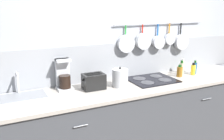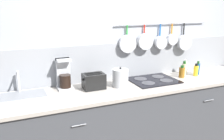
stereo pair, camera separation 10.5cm
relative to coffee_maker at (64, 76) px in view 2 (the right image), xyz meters
The scene contains 13 objects.
wall_back 0.83m from the coffee_maker, ahead, with size 7.20×0.14×2.60m.
cabinet_base 1.03m from the coffee_maker, 15.84° to the right, with size 3.14×0.62×0.90m.
countertop 0.83m from the coffee_maker, 15.84° to the right, with size 3.18×0.64×0.03m.
sink_basin 0.49m from the coffee_maker, behind, with size 0.59×0.32×0.24m.
coffee_maker is the anchor object (origin of this frame).
toaster 0.33m from the coffee_maker, 25.95° to the right, with size 0.25×0.17×0.17m.
kettle 0.62m from the coffee_maker, 17.61° to the right, with size 0.18×0.18×0.22m.
cooktop 1.07m from the coffee_maker, ahead, with size 0.55×0.46×0.01m.
bottle_olive_oil 1.46m from the coffee_maker, ahead, with size 0.07×0.07×0.15m.
bottle_hot_sauce 1.53m from the coffee_maker, ahead, with size 0.06×0.06×0.19m.
bottle_vinegar 1.60m from the coffee_maker, ahead, with size 0.06×0.06×0.19m.
bottle_cooking_wine 1.68m from the coffee_maker, ahead, with size 0.06×0.06×0.16m.
bottle_dish_soap 1.74m from the coffee_maker, ahead, with size 0.05×0.05×0.18m.
Camera 2 is at (-1.33, -2.37, 1.84)m, focal length 40.00 mm.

